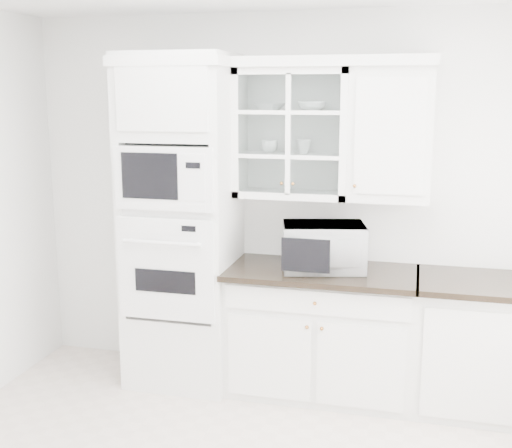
# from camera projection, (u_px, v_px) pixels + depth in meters

# --- Properties ---
(room_shell) EXTENTS (4.00, 3.50, 2.70)m
(room_shell) POSITION_uv_depth(u_px,v_px,m) (245.00, 160.00, 3.42)
(room_shell) COLOR white
(room_shell) RESTS_ON ground
(oven_column) EXTENTS (0.76, 0.68, 2.40)m
(oven_column) POSITION_uv_depth(u_px,v_px,m) (182.00, 223.00, 4.66)
(oven_column) COLOR white
(oven_column) RESTS_ON ground
(base_cabinet_run) EXTENTS (1.32, 0.67, 0.92)m
(base_cabinet_run) POSITION_uv_depth(u_px,v_px,m) (321.00, 330.00, 4.58)
(base_cabinet_run) COLOR white
(base_cabinet_run) RESTS_ON ground
(extra_base_cabinet) EXTENTS (0.72, 0.67, 0.92)m
(extra_base_cabinet) POSITION_uv_depth(u_px,v_px,m) (468.00, 344.00, 4.34)
(extra_base_cabinet) COLOR white
(extra_base_cabinet) RESTS_ON ground
(upper_cabinet_glass) EXTENTS (0.80, 0.33, 0.90)m
(upper_cabinet_glass) POSITION_uv_depth(u_px,v_px,m) (293.00, 133.00, 4.49)
(upper_cabinet_glass) COLOR white
(upper_cabinet_glass) RESTS_ON room_shell
(upper_cabinet_solid) EXTENTS (0.55, 0.33, 0.90)m
(upper_cabinet_solid) POSITION_uv_depth(u_px,v_px,m) (391.00, 135.00, 4.33)
(upper_cabinet_solid) COLOR white
(upper_cabinet_solid) RESTS_ON room_shell
(crown_molding) EXTENTS (2.14, 0.38, 0.07)m
(crown_molding) POSITION_uv_depth(u_px,v_px,m) (278.00, 62.00, 4.40)
(crown_molding) COLOR white
(crown_molding) RESTS_ON room_shell
(countertop_microwave) EXTENTS (0.65, 0.58, 0.32)m
(countertop_microwave) POSITION_uv_depth(u_px,v_px,m) (323.00, 246.00, 4.46)
(countertop_microwave) COLOR white
(countertop_microwave) RESTS_ON base_cabinet_run
(bowl_a) EXTENTS (0.26, 0.26, 0.05)m
(bowl_a) POSITION_uv_depth(u_px,v_px,m) (269.00, 106.00, 4.50)
(bowl_a) COLOR white
(bowl_a) RESTS_ON upper_cabinet_glass
(bowl_b) EXTENTS (0.25, 0.25, 0.06)m
(bowl_b) POSITION_uv_depth(u_px,v_px,m) (312.00, 106.00, 4.41)
(bowl_b) COLOR white
(bowl_b) RESTS_ON upper_cabinet_glass
(cup_a) EXTENTS (0.14, 0.14, 0.09)m
(cup_a) POSITION_uv_depth(u_px,v_px,m) (269.00, 146.00, 4.56)
(cup_a) COLOR white
(cup_a) RESTS_ON upper_cabinet_glass
(cup_b) EXTENTS (0.13, 0.13, 0.10)m
(cup_b) POSITION_uv_depth(u_px,v_px,m) (304.00, 146.00, 4.50)
(cup_b) COLOR white
(cup_b) RESTS_ON upper_cabinet_glass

